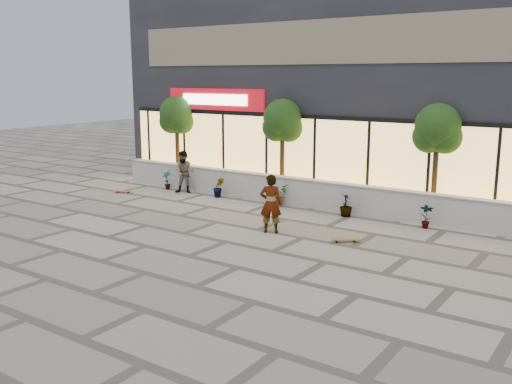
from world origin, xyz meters
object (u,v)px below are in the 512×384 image
Objects in this scene: tree_mideast at (437,131)px; skateboard_center at (345,239)px; tree_west at (177,117)px; skater_left at (185,172)px; tree_midwest at (282,123)px; skateboard_left at (123,191)px; skater_center at (271,204)px.

skateboard_center is at bearing -106.75° from tree_mideast.
tree_west reaches higher than skater_left.
tree_mideast is 4.89× the size of skateboard_center.
tree_west is 11.50m from tree_mideast.
skateboard_left is at bearing -154.56° from tree_midwest.
tree_west and tree_mideast have the same top height.
skateboard_center is (2.38, 0.36, -0.84)m from skater_center.
tree_mideast reaches higher than skater_center.
tree_mideast is at bearing -15.75° from skateboard_left.
tree_midwest is 5.31× the size of skateboard_left.
skater_left is at bearing -171.92° from tree_mideast.
tree_mideast is at bearing -17.32° from skater_left.
tree_mideast reaches higher than skater_left.
tree_midwest reaches higher than skater_center.
skater_center is 2.50× the size of skateboard_left.
skater_left is at bearing -53.61° from skater_center.
tree_midwest is at bearing -3.69° from skateboard_left.
skateboard_center is at bearing -40.75° from tree_midwest.
skater_left reaches higher than skateboard_left.
tree_mideast is 2.13× the size of skater_center.
skater_center is 2.55m from skateboard_center.
skater_center is (2.39, -4.47, -2.07)m from tree_midwest.
skater_left is (1.64, -1.40, -2.11)m from tree_west.
skater_left is at bearing -160.08° from tree_midwest.
skateboard_center is 1.09× the size of skateboard_left.
skateboard_center is (10.26, -4.11, -2.90)m from tree_west.
skateboard_center is (-1.24, -4.11, -2.90)m from tree_mideast.
skater_left is 2.19× the size of skateboard_center.
tree_midwest is at bearing 103.17° from skateboard_center.
tree_midwest is 1.00× the size of tree_mideast.
tree_mideast reaches higher than skateboard_left.
tree_west is 4.89× the size of skateboard_center.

